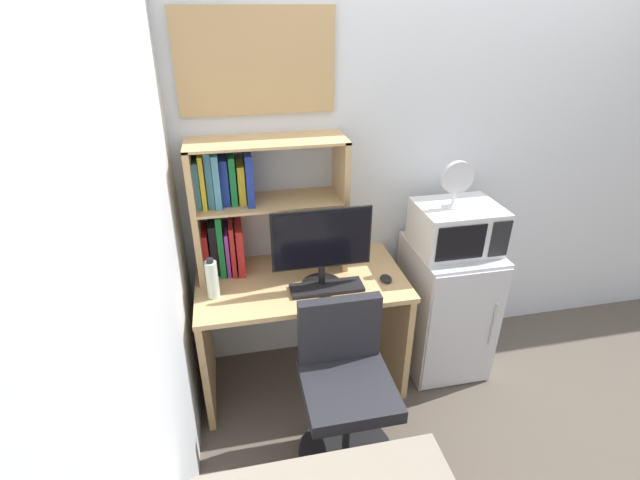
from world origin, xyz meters
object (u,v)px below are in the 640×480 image
Objects in this scene: wall_corkboard at (256,62)px; mini_fridge at (445,306)px; water_bottle at (212,279)px; desk_fan at (457,182)px; desk_chair at (345,395)px; microwave at (456,227)px; hutch_bookshelf at (244,204)px; monitor at (322,245)px; computer_mouse at (386,279)px; keyboard at (327,288)px.

mini_fridge is at bearing -15.22° from wall_corkboard.
desk_fan reaches higher than water_bottle.
wall_corkboard is (-0.27, 0.84, 1.45)m from desk_chair.
microwave reaches higher than water_bottle.
hutch_bookshelf is 1.04× the size of wall_corkboard.
hutch_bookshelf reaches higher than monitor.
desk_chair reaches higher than computer_mouse.
desk_fan is at bearing -176.18° from mini_fridge.
keyboard is at bearing -169.59° from desk_fan.
desk_fan is at bearing 3.42° from water_bottle.
computer_mouse is at bearing -34.19° from wall_corkboard.
microwave is 0.58× the size of wall_corkboard.
mini_fridge is 1.05× the size of wall_corkboard.
hutch_bookshelf is 0.72m from wall_corkboard.
monitor is at bearing -172.62° from microwave.
desk_chair is 1.70m from wall_corkboard.
hutch_bookshelf reaches higher than mini_fridge.
keyboard is at bearing -177.38° from computer_mouse.
mini_fridge is at bearing 3.43° from water_bottle.
desk_chair is (0.59, -0.47, -0.46)m from water_bottle.
keyboard is 0.45× the size of desk_chair.
hutch_bookshelf is 3.11× the size of desk_fan.
desk_fan is 0.33× the size of wall_corkboard.
monitor is 1.00m from mini_fridge.
water_bottle is (-0.59, 0.06, 0.10)m from keyboard.
water_bottle is (-0.93, 0.04, 0.09)m from computer_mouse.
keyboard is at bearing -169.74° from microwave.
computer_mouse is at bearing -3.66° from monitor.
wall_corkboard reaches higher than desk_chair.
keyboard is 0.85× the size of microwave.
monitor is 0.59m from water_bottle.
hutch_bookshelf is at bearing 157.85° from computer_mouse.
monitor reaches higher than mini_fridge.
water_bottle is at bearing -176.44° from microwave.
hutch_bookshelf is at bearing 143.58° from monitor.
microwave is at bearing 7.75° from desk_fan.
monitor is 6.37× the size of computer_mouse.
hutch_bookshelf is 3.64× the size of water_bottle.
hutch_bookshelf is at bearing 118.48° from desk_chair.
microwave reaches higher than keyboard.
desk_fan reaches higher than computer_mouse.
water_bottle is 0.26× the size of desk_chair.
microwave is (0.79, 0.14, 0.21)m from keyboard.
computer_mouse is at bearing 52.08° from desk_chair.
keyboard is 0.47× the size of mini_fridge.
monitor is at bearing 116.50° from keyboard.
monitor is at bearing -1.90° from water_bottle.
monitor is 0.97m from wall_corkboard.
mini_fridge is (1.18, -0.17, -0.72)m from hutch_bookshelf.
mini_fridge is 1.81× the size of microwave.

